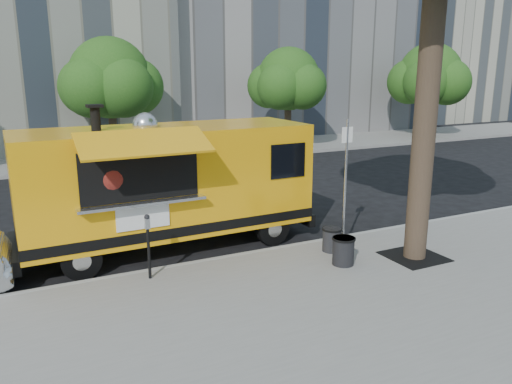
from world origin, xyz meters
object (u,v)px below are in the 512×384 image
far_tree_b (110,78)px  parking_meter (148,239)px  far_tree_c (288,79)px  sign_post (345,176)px  food_truck (167,183)px  trash_bin_right (332,239)px  far_tree_d (430,75)px  trash_bin_left (343,250)px

far_tree_b → parking_meter: far_tree_b is taller
far_tree_b → far_tree_c: bearing=-1.9°
far_tree_c → sign_post: far_tree_c is taller
sign_post → food_truck: 4.17m
far_tree_c → trash_bin_right: (-6.85, -14.07, -3.27)m
far_tree_b → parking_meter: (-2.00, -14.05, -2.85)m
far_tree_d → trash_bin_left: far_tree_d is taller
parking_meter → trash_bin_left: (3.91, -1.10, -0.51)m
far_tree_b → food_truck: 12.37m
far_tree_c → parking_meter: size_ratio=3.90×
far_tree_b → far_tree_d: far_tree_d is taller
sign_post → trash_bin_left: size_ratio=4.98×
food_truck → trash_bin_right: 4.07m
far_tree_b → sign_post: size_ratio=1.83×
far_tree_d → trash_bin_left: size_ratio=9.37×
parking_meter → far_tree_c: bearing=51.3°
trash_bin_right → parking_meter: bearing=175.6°
far_tree_c → food_truck: bearing=-130.3°
trash_bin_left → trash_bin_right: trash_bin_left is taller
food_truck → trash_bin_left: (2.94, -3.02, -1.16)m
sign_post → food_truck: food_truck is taller
food_truck → trash_bin_right: bearing=-36.5°
far_tree_b → sign_post: far_tree_b is taller
trash_bin_left → trash_bin_right: (0.24, 0.78, -0.03)m
far_tree_b → sign_post: (2.55, -14.25, -1.98)m
far_tree_c → sign_post: 15.48m
far_tree_c → parking_meter: far_tree_c is taller
far_tree_b → sign_post: bearing=-79.9°
trash_bin_left → far_tree_c: bearing=64.5°
far_tree_b → food_truck: bearing=-94.9°
far_tree_b → trash_bin_right: bearing=-81.5°
food_truck → trash_bin_left: size_ratio=11.74×
far_tree_d → parking_meter: bearing=-146.4°
trash_bin_left → parking_meter: bearing=164.2°
far_tree_d → sign_post: size_ratio=1.88×
trash_bin_right → trash_bin_left: bearing=-107.2°
far_tree_d → food_truck: size_ratio=0.80×
sign_post → parking_meter: (-4.55, 0.20, -0.87)m
food_truck → trash_bin_left: bearing=-47.2°
far_tree_b → food_truck: far_tree_b is taller
far_tree_c → trash_bin_right: bearing=-116.0°
food_truck → trash_bin_right: food_truck is taller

